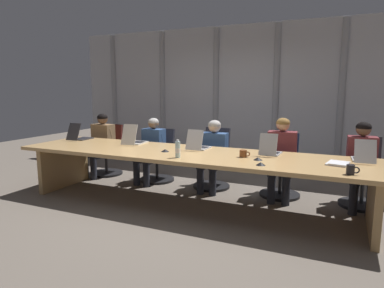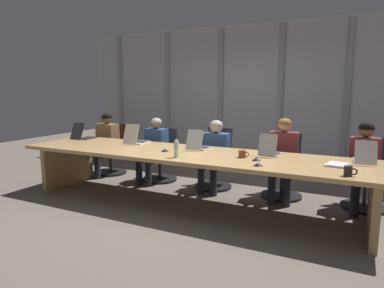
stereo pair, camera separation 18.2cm
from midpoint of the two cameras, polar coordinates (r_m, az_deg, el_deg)
The scene contains 25 objects.
ground_plane at distance 4.80m, azimuth 0.56°, elevation -10.21°, with size 15.15×15.15×0.00m, color #6B6056.
conference_table at distance 4.63m, azimuth 0.57°, elevation -2.95°, with size 5.03×1.20×0.75m.
curtain_backdrop at distance 6.94m, azimuth 10.01°, elevation 7.65°, with size 7.58×0.17×2.85m.
laptop_left_end at distance 6.09m, azimuth -16.92°, elevation 1.32°, with size 0.24×0.45×0.29m.
laptop_left_mid at distance 5.39m, azimuth -8.37°, elevation 0.70°, with size 0.27×0.48×0.32m.
laptop_center at distance 4.84m, azimuth 2.24°, elevation -0.24°, with size 0.25×0.41×0.29m.
laptop_right_mid at distance 4.53m, azimuth 14.15°, elevation -1.17°, with size 0.25×0.39×0.30m.
laptop_right_end at distance 4.47m, azimuth 28.05°, elevation -2.15°, with size 0.26×0.44×0.28m.
office_chair_left_end at distance 6.66m, azimuth -12.58°, elevation -1.85°, with size 0.60×0.60×0.93m.
office_chair_left_mid at distance 6.03m, azimuth -4.33°, elevation -2.88°, with size 0.60×0.60×0.90m.
office_chair_center at distance 5.59m, azimuth 4.81°, elevation -3.68°, with size 0.60×0.60×0.97m.
office_chair_right_mid at distance 5.29m, azimuth 15.99°, elevation -4.82°, with size 0.60×0.60×0.94m.
office_chair_right_end at distance 5.22m, azimuth 28.08°, elevation -5.75°, with size 0.60×0.60×0.94m.
person_left_end at distance 6.51m, azimuth -13.74°, elevation 0.59°, with size 0.44×0.57×1.15m.
person_left_mid at distance 5.87m, azimuth -5.61°, elevation -0.39°, with size 0.40×0.56×1.11m.
person_center at distance 5.36m, azimuth 4.74°, elevation -1.14°, with size 0.44×0.56×1.11m.
person_right_mid at distance 5.07m, azimuth 16.04°, elevation -1.67°, with size 0.46×0.57×1.18m.
person_right_end at distance 5.00m, azimuth 27.97°, elevation -2.71°, with size 0.40×0.56×1.17m.
water_bottle_primary at distance 4.25m, azimuth -1.42°, elevation -0.93°, with size 0.06×0.06×0.23m.
coffee_mug_near at distance 4.32m, azimuth 9.68°, elevation -1.67°, with size 0.14×0.09×0.09m.
coffee_mug_far at distance 3.74m, azimuth 26.13°, elevation -4.13°, with size 0.13×0.08×0.10m.
conference_mic_left_side at distance 4.69m, azimuth -3.46°, elevation -1.05°, with size 0.11×0.11×0.04m, color black.
conference_mic_middle at distance 3.89m, azimuth 12.38°, elevation -3.37°, with size 0.11×0.11×0.04m, color black.
conference_mic_right_side at distance 4.17m, azimuth 12.02°, elevation -2.53°, with size 0.11×0.11×0.04m, color black.
spiral_notepad at distance 4.21m, azimuth 24.41°, elevation -3.19°, with size 0.27×0.34×0.03m.
Camera 2 is at (2.06, -4.04, 1.60)m, focal length 31.69 mm.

